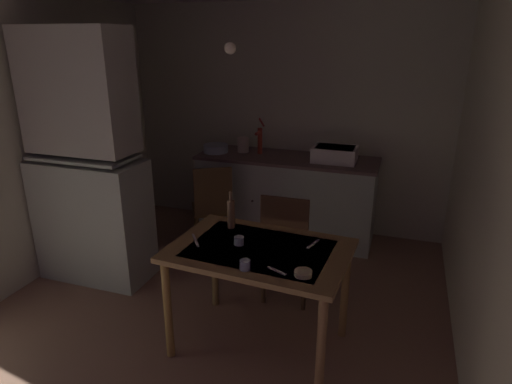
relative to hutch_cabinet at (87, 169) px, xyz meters
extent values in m
plane|color=#8A6753|center=(1.28, 0.01, -1.03)|extent=(4.57, 4.57, 0.00)
cube|color=beige|center=(1.28, 1.77, 0.20)|extent=(3.67, 0.10, 2.45)
cube|color=beige|center=(-0.56, 0.01, 0.20)|extent=(0.10, 3.53, 2.45)
cube|color=beige|center=(3.11, 0.01, 0.20)|extent=(0.10, 3.53, 2.45)
cube|color=#A9B4A8|center=(0.00, 0.00, -0.48)|extent=(0.97, 0.48, 1.10)
cube|color=#AFAFA3|center=(0.00, 0.00, 0.66)|extent=(0.90, 0.41, 1.01)
cube|color=#A4B6A8|center=(0.00, -0.02, 0.11)|extent=(0.88, 0.43, 0.02)
cube|color=#A9B4A8|center=(1.41, 1.40, -0.59)|extent=(1.88, 0.60, 0.87)
cube|color=brown|center=(1.41, 1.40, -0.14)|extent=(1.91, 0.63, 0.03)
sphere|color=#2D2823|center=(1.13, 1.09, -0.55)|extent=(0.02, 0.02, 0.02)
cube|color=white|center=(1.91, 1.40, -0.05)|extent=(0.44, 0.34, 0.15)
cube|color=black|center=(1.91, 1.40, 0.02)|extent=(0.38, 0.28, 0.01)
cylinder|color=maroon|center=(1.09, 1.45, 0.01)|extent=(0.05, 0.05, 0.28)
cylinder|color=maroon|center=(1.09, 1.38, 0.11)|extent=(0.03, 0.12, 0.03)
cylinder|color=maroon|center=(1.09, 1.51, 0.20)|extent=(0.02, 0.16, 0.12)
cylinder|color=#9EB2C6|center=(0.61, 1.35, -0.09)|extent=(0.27, 0.27, 0.09)
cylinder|color=beige|center=(0.89, 1.46, -0.05)|extent=(0.13, 0.13, 0.16)
cube|color=olive|center=(1.73, -0.48, -0.27)|extent=(1.23, 0.87, 0.04)
cube|color=white|center=(1.73, -0.48, -0.25)|extent=(0.96, 0.68, 0.00)
cylinder|color=olive|center=(1.18, -0.79, -0.66)|extent=(0.06, 0.06, 0.74)
cylinder|color=brown|center=(2.23, -0.85, -0.66)|extent=(0.06, 0.06, 0.74)
cylinder|color=olive|center=(1.22, -0.11, -0.66)|extent=(0.06, 0.06, 0.74)
cylinder|color=brown|center=(2.27, -0.18, -0.66)|extent=(0.06, 0.06, 0.74)
cube|color=#4F3720|center=(1.75, 0.22, -0.61)|extent=(0.41, 0.41, 0.03)
cube|color=#4C331F|center=(1.76, 0.03, -0.33)|extent=(0.38, 0.03, 0.53)
cylinder|color=#4F3720|center=(1.92, 0.39, -0.83)|extent=(0.04, 0.04, 0.40)
cylinder|color=#4F3720|center=(1.58, 0.38, -0.83)|extent=(0.04, 0.04, 0.40)
cylinder|color=#4F3720|center=(1.93, 0.05, -0.83)|extent=(0.04, 0.04, 0.40)
cylinder|color=#4F3720|center=(1.59, 0.04, -0.83)|extent=(0.04, 0.04, 0.40)
cube|color=#513C1A|center=(0.74, 0.93, -0.62)|extent=(0.55, 0.55, 0.03)
cube|color=#4D391F|center=(0.83, 0.76, -0.37)|extent=(0.34, 0.21, 0.48)
cylinder|color=#513C1A|center=(0.80, 1.16, -0.83)|extent=(0.04, 0.04, 0.39)
cylinder|color=#513C1A|center=(0.51, 0.99, -0.83)|extent=(0.04, 0.04, 0.39)
cylinder|color=#513C1A|center=(0.97, 0.86, -0.83)|extent=(0.04, 0.04, 0.39)
cylinder|color=#513C1A|center=(0.67, 0.69, -0.83)|extent=(0.04, 0.04, 0.39)
cylinder|color=beige|center=(2.08, -0.74, -0.24)|extent=(0.11, 0.11, 0.03)
cylinder|color=#9EB2C6|center=(1.58, -0.47, -0.22)|extent=(0.07, 0.07, 0.06)
cylinder|color=#9EB2C6|center=(1.73, -0.78, -0.22)|extent=(0.06, 0.06, 0.06)
cylinder|color=olive|center=(1.42, -0.23, -0.15)|extent=(0.06, 0.06, 0.21)
cylinder|color=olive|center=(1.42, -0.23, -0.01)|extent=(0.03, 0.03, 0.07)
cube|color=silver|center=(1.27, -0.51, -0.25)|extent=(0.14, 0.18, 0.00)
cube|color=beige|center=(1.92, -0.74, -0.25)|extent=(0.13, 0.07, 0.00)
cube|color=beige|center=(2.05, -0.31, -0.25)|extent=(0.06, 0.16, 0.00)
sphere|color=#F9EFCC|center=(1.38, -0.08, 1.00)|extent=(0.08, 0.08, 0.08)
camera|label=1|loc=(2.56, -3.01, 1.09)|focal=31.18mm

